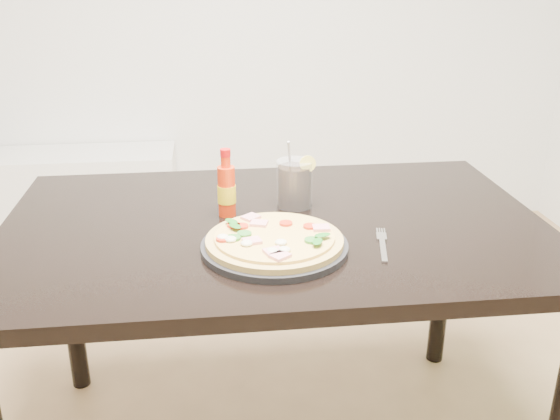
{
  "coord_description": "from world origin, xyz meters",
  "views": [
    {
      "loc": [
        0.08,
        -0.98,
        1.38
      ],
      "look_at": [
        0.24,
        0.39,
        0.83
      ],
      "focal_mm": 40.0,
      "sensor_mm": 36.0,
      "label": 1
    }
  ],
  "objects": [
    {
      "name": "cola_cup",
      "position": [
        0.31,
        0.61,
        0.81
      ],
      "size": [
        0.1,
        0.1,
        0.19
      ],
      "rotation": [
        0.0,
        0.0,
        -0.39
      ],
      "color": "black",
      "rests_on": "dining_table"
    },
    {
      "name": "media_console",
      "position": [
        -0.8,
        2.07,
        0.25
      ],
      "size": [
        1.4,
        0.34,
        0.5
      ],
      "primitive_type": "cube",
      "color": "white",
      "rests_on": "ground"
    },
    {
      "name": "fork",
      "position": [
        0.48,
        0.33,
        0.75
      ],
      "size": [
        0.06,
        0.19,
        0.0
      ],
      "rotation": [
        0.0,
        0.0,
        -0.22
      ],
      "color": "silver",
      "rests_on": "dining_table"
    },
    {
      "name": "hot_sauce_bottle",
      "position": [
        0.12,
        0.56,
        0.82
      ],
      "size": [
        0.05,
        0.05,
        0.18
      ],
      "rotation": [
        0.0,
        0.0,
        -0.1
      ],
      "color": "red",
      "rests_on": "dining_table"
    },
    {
      "name": "dining_table",
      "position": [
        0.24,
        0.51,
        0.67
      ],
      "size": [
        1.4,
        0.9,
        0.75
      ],
      "color": "black",
      "rests_on": "ground"
    },
    {
      "name": "pizza",
      "position": [
        0.22,
        0.34,
        0.78
      ],
      "size": [
        0.32,
        0.32,
        0.03
      ],
      "color": "#D9BB61",
      "rests_on": "plate"
    },
    {
      "name": "plate",
      "position": [
        0.22,
        0.34,
        0.76
      ],
      "size": [
        0.34,
        0.34,
        0.02
      ],
      "primitive_type": "cylinder",
      "color": "black",
      "rests_on": "dining_table"
    }
  ]
}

